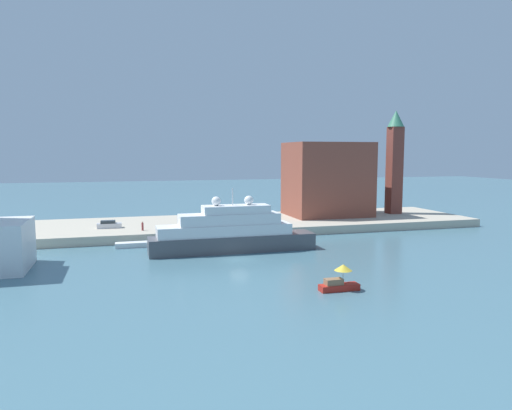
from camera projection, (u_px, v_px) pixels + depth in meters
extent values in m
plane|color=slate|center=(239.00, 260.00, 67.69)|extent=(400.00, 400.00, 0.00)
cube|color=#B7AD99|center=(206.00, 226.00, 94.11)|extent=(110.00, 23.45, 1.60)
cube|color=#4C4C51|center=(233.00, 243.00, 73.43)|extent=(25.62, 4.73, 2.55)
cube|color=white|center=(225.00, 230.00, 72.85)|extent=(20.50, 4.35, 1.69)
cube|color=white|center=(229.00, 219.00, 72.88)|extent=(15.37, 3.97, 1.66)
cube|color=white|center=(236.00, 209.00, 73.00)|extent=(10.25, 3.59, 1.26)
cylinder|color=silver|center=(233.00, 197.00, 72.65)|extent=(0.16, 0.16, 2.57)
sphere|color=white|center=(249.00, 200.00, 73.41)|extent=(1.42, 1.42, 1.42)
sphere|color=white|center=(216.00, 201.00, 72.02)|extent=(1.42, 1.42, 1.42)
cube|color=#B22319|center=(339.00, 287.00, 52.56)|extent=(4.49, 1.39, 0.70)
cube|color=#8C6647|center=(334.00, 282.00, 52.30)|extent=(1.97, 1.11, 0.68)
cylinder|color=#B2B2B2|center=(343.00, 277.00, 52.56)|extent=(0.06, 0.06, 1.52)
cone|color=gold|center=(343.00, 267.00, 52.44)|extent=(1.97, 1.97, 0.69)
cube|color=silver|center=(133.00, 245.00, 76.76)|extent=(5.64, 1.87, 0.80)
cube|color=brown|center=(327.00, 179.00, 103.18)|extent=(16.76, 13.12, 15.79)
cube|color=brown|center=(394.00, 170.00, 106.35)|extent=(2.81, 2.81, 19.29)
cone|color=#387A5B|center=(396.00, 119.00, 105.11)|extent=(3.65, 3.65, 3.62)
cube|color=silver|center=(109.00, 226.00, 86.14)|extent=(4.30, 1.64, 0.87)
cube|color=#262D33|center=(108.00, 222.00, 86.00)|extent=(2.58, 1.47, 0.51)
cylinder|color=maroon|center=(143.00, 227.00, 83.33)|extent=(0.36, 0.36, 1.36)
sphere|color=tan|center=(142.00, 222.00, 83.24)|extent=(0.24, 0.24, 0.24)
cylinder|color=black|center=(208.00, 229.00, 83.26)|extent=(0.38, 0.38, 0.66)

